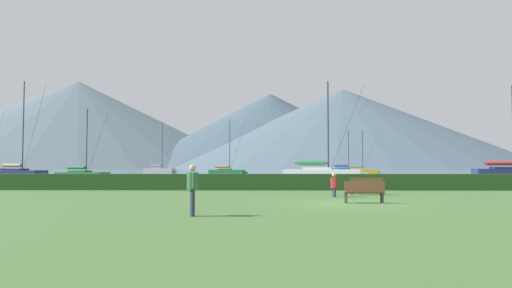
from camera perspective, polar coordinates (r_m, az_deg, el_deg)
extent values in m
plane|color=#477038|center=(20.50, 11.16, -7.15)|extent=(1000.00, 1000.00, 0.00)
cube|color=slate|center=(157.17, 2.29, -3.28)|extent=(320.00, 246.00, 0.00)
cube|color=#284C23|center=(31.35, 7.58, -4.64)|extent=(80.00, 1.20, 1.07)
cube|color=#9E9EA3|center=(102.69, -11.75, -3.24)|extent=(7.04, 3.80, 1.05)
cone|color=#9E9EA3|center=(101.06, -9.81, -3.26)|extent=(1.32, 1.14, 0.89)
cube|color=gray|center=(102.86, -11.94, -3.02)|extent=(2.79, 2.14, 0.67)
cylinder|color=#333338|center=(102.52, -11.44, -0.27)|extent=(0.13, 0.13, 10.55)
cylinder|color=#333338|center=(103.10, -12.21, -2.62)|extent=(2.95, 0.82, 0.11)
cylinder|color=gray|center=(103.10, -12.21, -2.62)|extent=(2.59, 1.01, 0.42)
cylinder|color=#333338|center=(101.83, -10.64, -0.40)|extent=(3.10, 0.77, 10.04)
cube|color=#236B38|center=(79.31, -3.60, -3.51)|extent=(6.19, 3.04, 0.93)
cone|color=#236B38|center=(78.52, -1.21, -3.52)|extent=(1.14, 0.96, 0.79)
cube|color=#206032|center=(79.39, -3.84, -3.26)|extent=(2.42, 1.79, 0.59)
cylinder|color=#333338|center=(79.25, -3.24, -0.21)|extent=(0.12, 0.12, 9.04)
cylinder|color=#333338|center=(79.51, -4.18, -2.80)|extent=(2.64, 0.57, 0.10)
cylinder|color=orange|center=(79.51, -4.18, -2.80)|extent=(2.30, 0.77, 0.37)
cylinder|color=#333338|center=(78.90, -2.26, -0.37)|extent=(2.78, 0.52, 8.60)
cube|color=navy|center=(63.56, -27.15, -3.36)|extent=(7.17, 4.03, 1.07)
cone|color=navy|center=(60.96, -24.49, -3.46)|extent=(1.36, 1.18, 0.91)
cube|color=#1B2449|center=(63.82, -27.40, -3.00)|extent=(2.86, 2.24, 0.68)
cylinder|color=#333338|center=(63.32, -26.65, 1.82)|extent=(0.14, 0.14, 11.37)
cylinder|color=#333338|center=(64.20, -27.74, -2.34)|extent=(2.98, 0.91, 0.12)
cylinder|color=tan|center=(64.20, -27.74, -2.34)|extent=(2.62, 1.09, 0.43)
cylinder|color=#333338|center=(62.22, -25.58, 1.61)|extent=(3.13, 0.88, 10.81)
cube|color=white|center=(49.02, 8.10, -3.83)|extent=(8.17, 4.12, 1.23)
cone|color=white|center=(48.92, 13.32, -3.78)|extent=(1.51, 1.28, 1.04)
cube|color=silver|center=(49.05, 7.57, -3.31)|extent=(3.20, 2.39, 0.78)
cylinder|color=#333338|center=(49.13, 8.84, 1.97)|extent=(0.16, 0.16, 9.80)
cylinder|color=#333338|center=(49.10, 6.82, -2.34)|extent=(3.47, 0.80, 0.13)
cylinder|color=#2D7542|center=(49.10, 6.82, -2.34)|extent=(3.02, 1.05, 0.49)
cylinder|color=#333338|center=(49.04, 10.98, 1.70)|extent=(3.65, 0.74, 9.32)
cone|color=red|center=(83.49, -28.45, -3.06)|extent=(1.30, 1.01, 1.01)
cube|color=#19707A|center=(97.42, 10.96, -3.28)|extent=(7.06, 3.66, 1.06)
cone|color=#19707A|center=(97.36, 13.23, -3.25)|extent=(1.32, 1.12, 0.90)
cube|color=#16646E|center=(97.44, 10.73, -3.05)|extent=(2.78, 2.10, 0.67)
cylinder|color=#333338|center=(97.45, 11.28, -0.76)|extent=(0.13, 0.13, 8.46)
cylinder|color=#333338|center=(97.46, 10.40, -2.63)|extent=(2.98, 0.74, 0.12)
cylinder|color=#2847A3|center=(97.46, 10.40, -2.63)|extent=(2.60, 0.95, 0.42)
cylinder|color=#333338|center=(97.41, 12.21, -0.87)|extent=(3.13, 0.69, 8.05)
cube|color=gold|center=(85.99, 12.64, -3.38)|extent=(6.06, 2.23, 0.94)
cone|color=gold|center=(86.65, 14.88, -3.35)|extent=(1.05, 0.83, 0.80)
cube|color=gold|center=(85.93, 12.42, -3.16)|extent=(2.27, 1.50, 0.60)
cylinder|color=#333338|center=(86.12, 12.95, -0.84)|extent=(0.12, 0.12, 7.53)
cylinder|color=#333338|center=(85.84, 12.09, -2.73)|extent=(2.70, 0.18, 0.10)
cylinder|color=gray|center=(85.84, 12.09, -2.73)|extent=(2.31, 0.44, 0.38)
cylinder|color=#333338|center=(86.38, 13.88, -0.96)|extent=(2.85, 0.11, 7.16)
cube|color=#236B38|center=(54.81, -20.53, -3.72)|extent=(6.11, 3.47, 0.91)
cone|color=#236B38|center=(52.88, -17.67, -3.81)|extent=(1.16, 1.01, 0.77)
cube|color=#206032|center=(55.01, -20.80, -3.37)|extent=(2.44, 1.92, 0.58)
cylinder|color=#333338|center=(54.57, -20.05, 0.21)|extent=(0.12, 0.12, 7.44)
cylinder|color=#333338|center=(55.29, -21.18, -2.72)|extent=(2.53, 0.80, 0.10)
cylinder|color=#2D7542|center=(55.29, -21.18, -2.72)|extent=(2.23, 0.95, 0.36)
cylinder|color=#333338|center=(53.75, -18.89, 0.04)|extent=(2.65, 0.77, 7.08)
cube|color=navy|center=(65.28, 28.55, -3.23)|extent=(8.13, 3.55, 1.24)
cube|color=#1B2449|center=(65.12, 28.18, -2.85)|extent=(3.12, 2.20, 0.79)
cylinder|color=#333338|center=(64.89, 27.63, -2.11)|extent=(3.54, 0.52, 0.14)
cylinder|color=red|center=(64.89, 27.63, -2.11)|extent=(3.05, 0.82, 0.50)
cube|color=brown|center=(26.69, 13.36, -5.11)|extent=(1.78, 0.52, 0.06)
cube|color=brown|center=(26.50, 13.43, -4.53)|extent=(1.77, 0.20, 0.45)
cylinder|color=#333338|center=(27.02, 14.99, -5.54)|extent=(0.08, 0.08, 0.45)
cylinder|color=#333338|center=(26.74, 11.61, -5.61)|extent=(0.08, 0.08, 0.45)
cylinder|color=#333338|center=(26.69, 15.14, -5.57)|extent=(0.08, 0.08, 0.45)
cylinder|color=#333338|center=(26.41, 11.71, -5.64)|extent=(0.08, 0.08, 0.45)
cube|color=brown|center=(20.71, 13.09, -5.83)|extent=(1.72, 0.51, 0.06)
cube|color=brown|center=(20.52, 13.17, -5.09)|extent=(1.71, 0.18, 0.45)
cylinder|color=#333338|center=(21.04, 15.11, -6.37)|extent=(0.08, 0.08, 0.45)
cylinder|color=#333338|center=(20.77, 10.90, -6.47)|extent=(0.08, 0.08, 0.45)
cylinder|color=#333338|center=(20.72, 15.30, -6.43)|extent=(0.08, 0.08, 0.45)
cylinder|color=#333338|center=(20.44, 11.03, -6.53)|extent=(0.08, 0.08, 0.45)
cylinder|color=#2D3347|center=(24.33, 9.63, -5.92)|extent=(0.14, 0.14, 0.45)
cylinder|color=#2D3347|center=(24.51, 9.51, -5.89)|extent=(0.14, 0.14, 0.45)
cylinder|color=maroon|center=(24.40, 9.56, -4.73)|extent=(0.36, 0.36, 0.55)
cylinder|color=maroon|center=(24.17, 9.72, -4.69)|extent=(0.09, 0.09, 0.49)
cylinder|color=maroon|center=(24.63, 9.40, -4.65)|extent=(0.09, 0.09, 0.49)
sphere|color=tan|center=(24.39, 9.55, -3.76)|extent=(0.22, 0.22, 0.22)
cylinder|color=#2D3347|center=(15.00, -7.77, -7.20)|extent=(0.14, 0.14, 0.85)
cylinder|color=#2D3347|center=(15.17, -7.85, -7.15)|extent=(0.14, 0.14, 0.85)
cylinder|color=#33663D|center=(15.05, -7.79, -4.51)|extent=(0.36, 0.36, 0.55)
cylinder|color=#33663D|center=(14.81, -7.68, -4.44)|extent=(0.09, 0.09, 0.50)
cylinder|color=#33663D|center=(15.28, -7.90, -4.38)|extent=(0.09, 0.09, 0.50)
sphere|color=tan|center=(15.04, -7.78, -2.93)|extent=(0.22, 0.22, 0.22)
cone|color=#425666|center=(338.13, 1.78, 1.63)|extent=(205.81, 205.81, 54.16)
cone|color=slate|center=(384.45, -21.03, 2.24)|extent=(276.45, 276.45, 66.98)
cone|color=#4C6070|center=(317.16, 10.66, 1.86)|extent=(240.56, 240.56, 53.09)
cone|color=slate|center=(433.71, -2.94, -0.17)|extent=(333.55, 333.55, 41.37)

